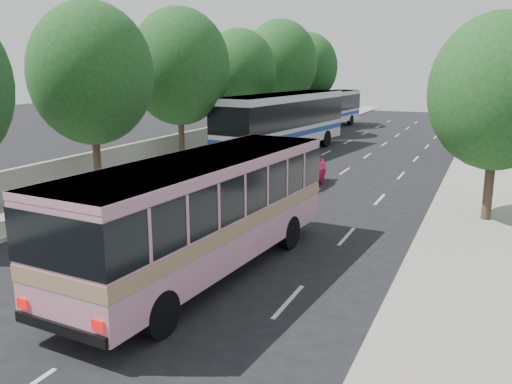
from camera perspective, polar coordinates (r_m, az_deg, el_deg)
The scene contains 17 objects.
ground at distance 17.72m, azimuth -7.18°, elevation -6.61°, with size 120.00×120.00×0.00m, color black.
sidewalk_left at distance 38.77m, azimuth -2.89°, elevation 4.43°, with size 4.00×90.00×0.15m, color #9E998E.
sidewalk_right at distance 34.76m, azimuth 23.08°, elevation 2.34°, with size 4.00×90.00×0.12m, color #9E998E.
low_wall at distance 39.48m, azimuth -5.25°, elevation 5.76°, with size 0.30×90.00×1.50m, color #9E998E.
tree_left_b at distance 26.45m, azimuth -16.93°, elevation 12.31°, with size 5.70×5.70×8.88m.
tree_left_c at distance 33.07m, azimuth -8.03°, elevation 13.33°, with size 6.00×6.00×9.35m.
tree_left_d at distance 40.07m, azimuth -1.74°, elevation 12.70°, with size 5.52×5.52×8.60m.
tree_left_e at distance 47.39m, azimuth 2.64°, elevation 13.74°, with size 6.30×6.30×9.82m.
tree_left_f at distance 54.99m, azimuth 5.52°, elevation 13.17°, with size 5.88×5.88×9.16m.
tree_right_near at distance 22.21m, azimuth 24.38°, elevation 10.06°, with size 5.10×5.10×7.95m.
tree_right_far at distance 38.20m, azimuth 24.92°, elevation 12.23°, with size 6.00×6.00×9.35m.
pink_bus at distance 15.49m, azimuth -5.49°, elevation -1.18°, with size 3.57×10.97×3.44m.
pink_taxi at distance 27.06m, azimuth 4.27°, elevation 2.20°, with size 1.95×4.86×1.65m, color #F8156E.
white_pickup at distance 29.81m, azimuth -2.91°, elevation 3.02°, with size 2.01×4.95×1.44m, color silver.
tour_coach_front at distance 37.56m, azimuth 2.88°, elevation 7.81°, with size 4.66×13.90×4.08m.
tour_coach_rear at distance 53.40m, azimuth 7.45°, elevation 8.92°, with size 3.86×11.87×3.49m.
taxi_roof_sign at distance 26.90m, azimuth 4.30°, elevation 4.11°, with size 0.55×0.18×0.18m, color silver.
Camera 1 is at (8.66, -14.26, 5.97)m, focal length 38.00 mm.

